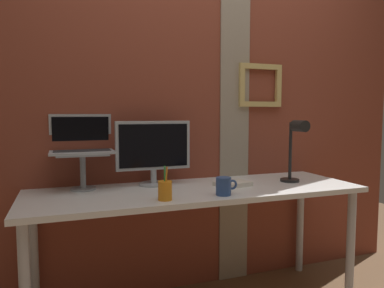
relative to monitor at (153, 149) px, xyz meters
name	(u,v)px	position (x,y,z in m)	size (l,w,h in m)	color
brick_wall_back	(199,89)	(0.36, 0.18, 0.38)	(3.16, 0.16, 2.66)	brown
desk	(198,201)	(0.22, -0.18, -0.30)	(1.92, 0.61, 0.73)	white
monitor	(153,149)	(0.00, 0.00, 0.00)	(0.45, 0.18, 0.39)	#ADB2B7
laptop_stand	(83,165)	(-0.41, 0.00, -0.08)	(0.28, 0.22, 0.21)	gray
laptop	(82,142)	(-0.41, 0.06, 0.05)	(0.35, 0.25, 0.22)	#ADB2B7
desk_lamp	(296,144)	(0.84, -0.24, 0.02)	(0.12, 0.20, 0.39)	black
pen_cup	(165,190)	(-0.04, -0.39, -0.17)	(0.07, 0.07, 0.17)	orange
coffee_mug	(224,186)	(0.29, -0.39, -0.17)	(0.12, 0.08, 0.10)	#2D4C8C
paper_clutter_stack	(233,184)	(0.44, -0.18, -0.21)	(0.20, 0.14, 0.02)	silver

